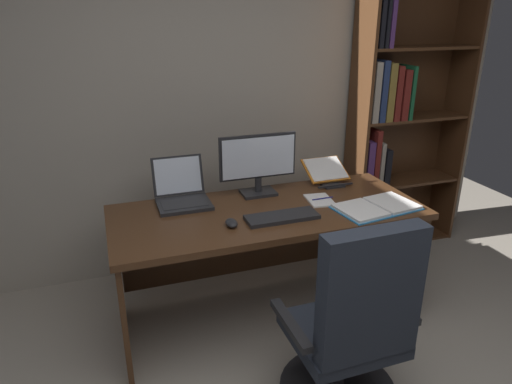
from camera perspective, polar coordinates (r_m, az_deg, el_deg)
wall_back at (r=3.43m, az=-4.84°, el=12.06°), size 4.68×0.12×2.63m
desk at (r=2.93m, az=0.87°, el=-5.14°), size 1.86×0.77×0.76m
bookshelf at (r=3.87m, az=16.68°, el=7.87°), size 0.95×0.31×2.15m
office_chair at (r=2.32m, az=11.74°, el=-16.92°), size 0.61×0.60×1.04m
monitor at (r=2.94m, az=0.25°, el=3.43°), size 0.50×0.16×0.39m
laptop at (r=2.88m, az=-9.12°, el=-0.28°), size 0.32×0.34×0.26m
keyboard at (r=2.64m, az=3.22°, el=-3.10°), size 0.42×0.15×0.02m
computer_mouse at (r=2.55m, az=-3.05°, el=-3.85°), size 0.06×0.10×0.04m
reading_stand_with_book at (r=3.24m, az=8.70°, el=2.47°), size 0.29×0.28×0.14m
open_binder at (r=2.86m, az=14.64°, el=-1.80°), size 0.53×0.35×0.02m
notepad at (r=2.92m, az=7.86°, el=-1.00°), size 0.17×0.23×0.01m
pen at (r=2.92m, az=8.22°, el=-0.79°), size 0.14×0.01×0.01m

